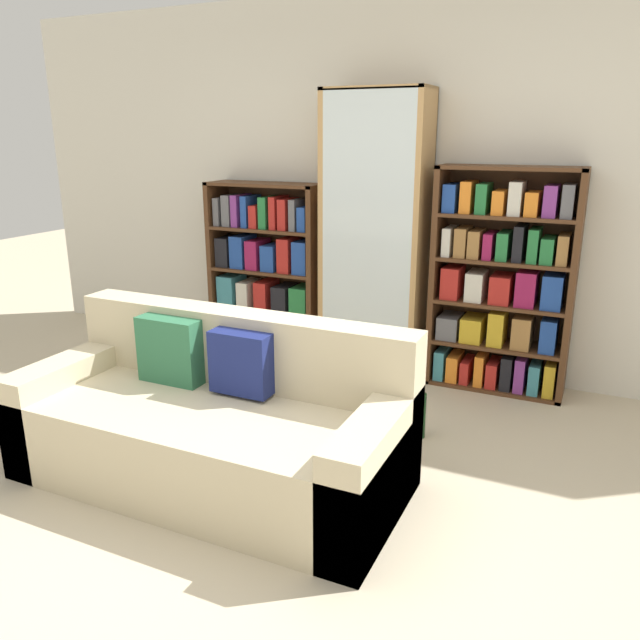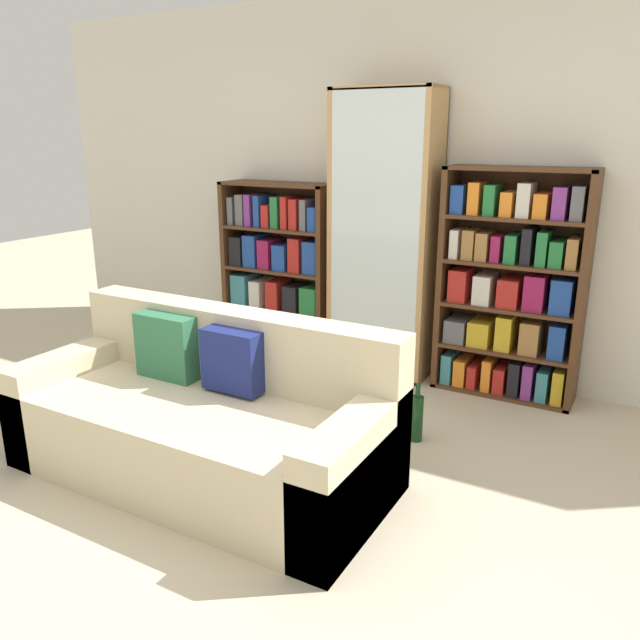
# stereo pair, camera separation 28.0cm
# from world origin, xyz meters

# --- Properties ---
(ground_plane) EXTENTS (16.00, 16.00, 0.00)m
(ground_plane) POSITION_xyz_m (0.00, 0.00, 0.00)
(ground_plane) COLOR beige
(wall_back) EXTENTS (6.90, 0.06, 2.70)m
(wall_back) POSITION_xyz_m (0.00, 2.45, 1.35)
(wall_back) COLOR silver
(wall_back) RESTS_ON ground
(couch) EXTENTS (1.99, 0.87, 0.83)m
(couch) POSITION_xyz_m (-0.38, 0.39, 0.29)
(couch) COLOR beige
(couch) RESTS_ON ground
(bookshelf_left) EXTENTS (0.93, 0.32, 1.37)m
(bookshelf_left) POSITION_xyz_m (-1.10, 2.25, 0.66)
(bookshelf_left) COLOR #4C2D19
(bookshelf_left) RESTS_ON ground
(display_cabinet) EXTENTS (0.74, 0.36, 2.04)m
(display_cabinet) POSITION_xyz_m (-0.18, 2.23, 1.01)
(display_cabinet) COLOR tan
(display_cabinet) RESTS_ON ground
(bookshelf_right) EXTENTS (0.94, 0.32, 1.53)m
(bookshelf_right) POSITION_xyz_m (0.74, 2.25, 0.74)
(bookshelf_right) COLOR #4C2D19
(bookshelf_right) RESTS_ON ground
(wine_bottle) EXTENTS (0.08, 0.08, 0.35)m
(wine_bottle) POSITION_xyz_m (0.47, 1.27, 0.14)
(wine_bottle) COLOR #143819
(wine_bottle) RESTS_ON ground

